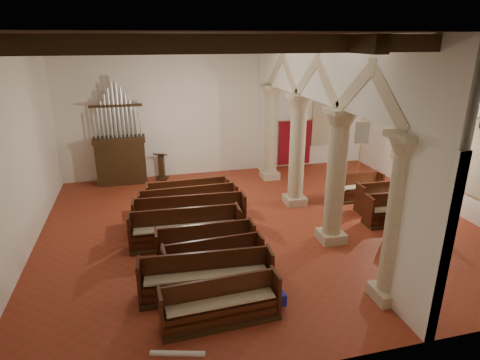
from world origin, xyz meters
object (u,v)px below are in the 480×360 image
(aisle_pew_0, at_px, (413,227))
(pipe_organ, at_px, (120,152))
(processional_banner, at_px, (359,159))
(nave_pew_0, at_px, (221,309))
(lectern, at_px, (162,168))

(aisle_pew_0, bearing_deg, pipe_organ, 139.76)
(processional_banner, height_order, aisle_pew_0, processional_banner)
(pipe_organ, distance_m, processional_banner, 10.38)
(nave_pew_0, bearing_deg, processional_banner, 42.49)
(lectern, bearing_deg, nave_pew_0, -66.46)
(lectern, bearing_deg, processional_banner, 8.49)
(pipe_organ, relative_size, lectern, 3.50)
(pipe_organ, relative_size, processional_banner, 1.65)
(processional_banner, bearing_deg, lectern, -172.14)
(processional_banner, bearing_deg, pipe_organ, -170.36)
(pipe_organ, distance_m, nave_pew_0, 10.15)
(nave_pew_0, distance_m, aisle_pew_0, 7.07)
(pipe_organ, distance_m, lectern, 1.86)
(lectern, distance_m, processional_banner, 8.74)
(lectern, distance_m, nave_pew_0, 9.85)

